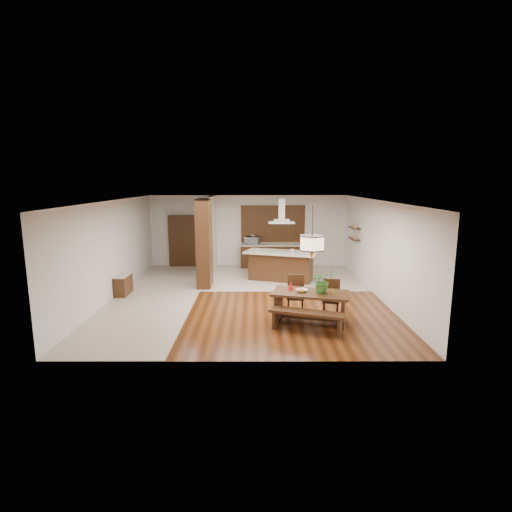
{
  "coord_description": "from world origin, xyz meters",
  "views": [
    {
      "loc": [
        0.26,
        -11.77,
        3.46
      ],
      "look_at": [
        0.3,
        0.0,
        1.25
      ],
      "focal_mm": 28.0,
      "sensor_mm": 36.0,
      "label": 1
    }
  ],
  "objects_px": {
    "hallway_console": "(123,285)",
    "pendant_lantern": "(312,233)",
    "dining_chair_left": "(296,295)",
    "kitchen_island": "(281,265)",
    "microwave": "(252,240)",
    "foliage_plant": "(322,281)",
    "range_hood": "(282,211)",
    "dining_chair_right": "(331,298)",
    "dining_bench": "(307,321)",
    "fruit_bowl": "(302,290)",
    "dining_table": "(310,300)",
    "island_cup": "(292,251)"
  },
  "relations": [
    {
      "from": "dining_table",
      "to": "range_hood",
      "type": "relative_size",
      "value": 2.25
    },
    {
      "from": "pendant_lantern",
      "to": "range_hood",
      "type": "bearing_deg",
      "value": 96.05
    },
    {
      "from": "dining_bench",
      "to": "microwave",
      "type": "relative_size",
      "value": 3.03
    },
    {
      "from": "fruit_bowl",
      "to": "range_hood",
      "type": "xyz_separation_m",
      "value": [
        -0.24,
        4.28,
        1.66
      ]
    },
    {
      "from": "kitchen_island",
      "to": "range_hood",
      "type": "height_order",
      "value": "range_hood"
    },
    {
      "from": "fruit_bowl",
      "to": "foliage_plant",
      "type": "bearing_deg",
      "value": -6.92
    },
    {
      "from": "dining_table",
      "to": "dining_bench",
      "type": "xyz_separation_m",
      "value": [
        -0.17,
        -0.65,
        -0.32
      ]
    },
    {
      "from": "range_hood",
      "to": "microwave",
      "type": "bearing_deg",
      "value": 115.47
    },
    {
      "from": "range_hood",
      "to": "island_cup",
      "type": "bearing_deg",
      "value": -15.59
    },
    {
      "from": "foliage_plant",
      "to": "kitchen_island",
      "type": "bearing_deg",
      "value": 99.58
    },
    {
      "from": "dining_bench",
      "to": "kitchen_island",
      "type": "relative_size",
      "value": 0.65
    },
    {
      "from": "fruit_bowl",
      "to": "dining_bench",
      "type": "bearing_deg",
      "value": -85.98
    },
    {
      "from": "range_hood",
      "to": "foliage_plant",
      "type": "bearing_deg",
      "value": -80.43
    },
    {
      "from": "microwave",
      "to": "fruit_bowl",
      "type": "bearing_deg",
      "value": -57.32
    },
    {
      "from": "hallway_console",
      "to": "pendant_lantern",
      "type": "height_order",
      "value": "pendant_lantern"
    },
    {
      "from": "dining_table",
      "to": "foliage_plant",
      "type": "bearing_deg",
      "value": -7.91
    },
    {
      "from": "dining_table",
      "to": "kitchen_island",
      "type": "bearing_deg",
      "value": 96.06
    },
    {
      "from": "dining_bench",
      "to": "dining_chair_left",
      "type": "distance_m",
      "value": 1.35
    },
    {
      "from": "dining_bench",
      "to": "kitchen_island",
      "type": "height_order",
      "value": "kitchen_island"
    },
    {
      "from": "dining_chair_right",
      "to": "pendant_lantern",
      "type": "distance_m",
      "value": 1.91
    },
    {
      "from": "dining_table",
      "to": "pendant_lantern",
      "type": "relative_size",
      "value": 1.55
    },
    {
      "from": "dining_chair_left",
      "to": "foliage_plant",
      "type": "height_order",
      "value": "foliage_plant"
    },
    {
      "from": "dining_table",
      "to": "pendant_lantern",
      "type": "bearing_deg",
      "value": 90.0
    },
    {
      "from": "kitchen_island",
      "to": "dining_chair_right",
      "type": "bearing_deg",
      "value": -56.72
    },
    {
      "from": "foliage_plant",
      "to": "pendant_lantern",
      "type": "bearing_deg",
      "value": 172.09
    },
    {
      "from": "microwave",
      "to": "foliage_plant",
      "type": "bearing_deg",
      "value": -53.27
    },
    {
      "from": "kitchen_island",
      "to": "dining_table",
      "type": "bearing_deg",
      "value": -65.83
    },
    {
      "from": "dining_table",
      "to": "dining_chair_right",
      "type": "bearing_deg",
      "value": 35.78
    },
    {
      "from": "island_cup",
      "to": "microwave",
      "type": "distance_m",
      "value": 2.64
    },
    {
      "from": "dining_chair_left",
      "to": "island_cup",
      "type": "relative_size",
      "value": 8.11
    },
    {
      "from": "microwave",
      "to": "dining_chair_right",
      "type": "bearing_deg",
      "value": -49.4
    },
    {
      "from": "fruit_bowl",
      "to": "kitchen_island",
      "type": "distance_m",
      "value": 4.29
    },
    {
      "from": "island_cup",
      "to": "dining_chair_left",
      "type": "bearing_deg",
      "value": -93.66
    },
    {
      "from": "range_hood",
      "to": "hallway_console",
      "type": "bearing_deg",
      "value": -159.89
    },
    {
      "from": "hallway_console",
      "to": "fruit_bowl",
      "type": "distance_m",
      "value": 5.8
    },
    {
      "from": "dining_chair_left",
      "to": "kitchen_island",
      "type": "xyz_separation_m",
      "value": [
        -0.15,
        3.63,
        0.02
      ]
    },
    {
      "from": "dining_chair_left",
      "to": "microwave",
      "type": "height_order",
      "value": "microwave"
    },
    {
      "from": "dining_bench",
      "to": "fruit_bowl",
      "type": "xyz_separation_m",
      "value": [
        -0.05,
        0.67,
        0.56
      ]
    },
    {
      "from": "dining_bench",
      "to": "microwave",
      "type": "bearing_deg",
      "value": 100.4
    },
    {
      "from": "range_hood",
      "to": "dining_chair_right",
      "type": "bearing_deg",
      "value": -74.85
    },
    {
      "from": "dining_chair_right",
      "to": "hallway_console",
      "type": "bearing_deg",
      "value": 175.28
    },
    {
      "from": "hallway_console",
      "to": "pendant_lantern",
      "type": "distance_m",
      "value": 6.29
    },
    {
      "from": "dining_bench",
      "to": "fruit_bowl",
      "type": "height_order",
      "value": "fruit_bowl"
    },
    {
      "from": "dining_table",
      "to": "dining_bench",
      "type": "distance_m",
      "value": 0.74
    },
    {
      "from": "hallway_console",
      "to": "dining_bench",
      "type": "bearing_deg",
      "value": -30.59
    },
    {
      "from": "fruit_bowl",
      "to": "island_cup",
      "type": "distance_m",
      "value": 4.19
    },
    {
      "from": "hallway_console",
      "to": "fruit_bowl",
      "type": "height_order",
      "value": "fruit_bowl"
    },
    {
      "from": "dining_bench",
      "to": "dining_chair_right",
      "type": "xyz_separation_m",
      "value": [
        0.77,
        1.07,
        0.23
      ]
    },
    {
      "from": "dining_chair_left",
      "to": "kitchen_island",
      "type": "distance_m",
      "value": 3.64
    },
    {
      "from": "fruit_bowl",
      "to": "island_cup",
      "type": "bearing_deg",
      "value": 88.03
    }
  ]
}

